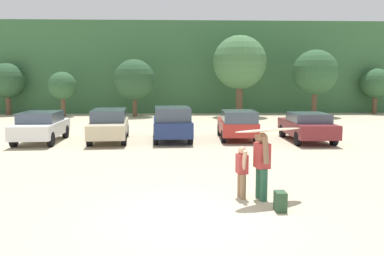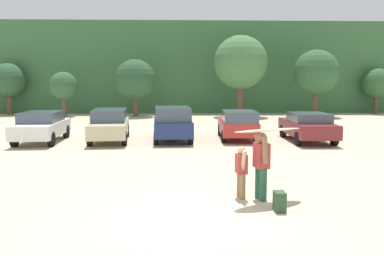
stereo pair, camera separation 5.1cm
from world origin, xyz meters
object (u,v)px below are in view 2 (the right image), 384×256
Objects in this scene: parked_car_champagne at (110,124)px; person_child at (241,169)px; parked_car_white at (42,126)px; surfboard_cream at (268,130)px; parked_car_red at (238,124)px; person_adult at (261,162)px; parked_car_navy at (172,123)px; backpack_dropped at (280,201)px; parked_car_maroon at (307,126)px.

parked_car_champagne is 11.07m from person_child.
surfboard_cream reaches higher than parked_car_white.
parked_car_champagne is 6.35m from parked_car_red.
parked_car_champagne is at bearing -86.12° from parked_car_white.
parked_car_navy is at bearing -86.06° from person_adult.
parked_car_navy reaches higher than parked_car_red.
parked_car_red is at bearing -88.99° from parked_car_white.
parked_car_white is at bearing -57.75° from person_adult.
backpack_dropped is at bearing 73.59° from surfboard_cream.
parked_car_navy is at bearing -99.67° from surfboard_cream.
person_child is (-0.47, 0.16, -0.20)m from person_adult.
backpack_dropped is at bearing 159.88° from parked_car_maroon.
person_adult reaches higher than parked_car_white.
person_child is at bearing 174.10° from parked_car_red.
person_child is 2.92× the size of backpack_dropped.
person_adult is 0.87× the size of surfboard_cream.
parked_car_champagne reaches higher than parked_car_maroon.
person_child is at bearing 123.26° from backpack_dropped.
parked_car_maroon is 2.24× the size of surfboard_cream.
surfboard_cream reaches higher than parked_car_maroon.
parked_car_white is at bearing 89.14° from parked_car_navy.
parked_car_champagne is 3.08m from parked_car_navy.
backpack_dropped is at bearing 114.00° from person_child.
parked_car_white is 3.20m from parked_car_champagne.
surfboard_cream is (2.47, -10.04, 0.86)m from parked_car_navy.
parked_car_red is (9.53, 0.55, -0.00)m from parked_car_white.
parked_car_maroon is 2.58× the size of person_adult.
parked_car_champagne reaches higher than parked_car_red.
parked_car_white is 1.06× the size of parked_car_red.
parked_car_maroon is 3.29× the size of person_child.
parked_car_red is 10.20m from person_child.
parked_car_champagne reaches higher than parked_car_white.
surfboard_cream reaches higher than parked_car_red.
parked_car_white is 2.57× the size of person_adult.
person_adult reaches higher than parked_car_maroon.
parked_car_white reaches higher than backpack_dropped.
backpack_dropped is (0.24, -0.92, -0.72)m from person_adult.
parked_car_navy is (3.07, -0.08, 0.06)m from parked_car_champagne.
surfboard_cream is (5.55, -10.12, 0.92)m from parked_car_champagne.
person_child is 1.19m from surfboard_cream.
parked_car_maroon is at bearing -136.66° from surfboard_cream.
parked_car_red reaches higher than parked_car_maroon.
parked_car_white is at bearing -71.74° from surfboard_cream.
parked_car_maroon is (9.65, -0.53, -0.08)m from parked_car_champagne.
person_child is (-4.70, -9.37, -0.00)m from parked_car_maroon.
parked_car_navy is 10.38m from surfboard_cream.
parked_car_maroon is 10.48m from surfboard_cream.
parked_car_navy is 10.25m from person_adult.
backpack_dropped is at bearing -157.78° from parked_car_champagne.
parked_car_white is 3.28× the size of person_child.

